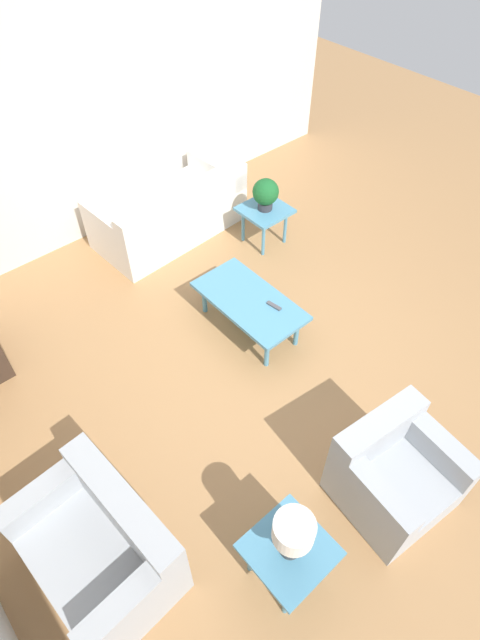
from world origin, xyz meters
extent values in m
plane|color=#A87A4C|center=(0.00, 0.00, 0.00)|extent=(14.00, 14.00, 0.00)
cube|color=silver|center=(3.06, 0.00, 1.35)|extent=(0.12, 7.20, 2.70)
cube|color=white|center=(2.36, -0.41, 0.22)|extent=(1.02, 1.88, 0.45)
cube|color=white|center=(2.01, -0.43, 0.61)|extent=(0.30, 1.84, 0.33)
cube|color=white|center=(2.41, -1.22, 0.56)|extent=(0.93, 0.25, 0.22)
cube|color=white|center=(2.32, 0.41, 0.56)|extent=(0.93, 0.25, 0.22)
cube|color=#A8ADB2|center=(-1.63, 0.29, 0.21)|extent=(0.85, 0.89, 0.42)
cube|color=#A8ADB2|center=(-1.35, 0.26, 0.60)|extent=(0.29, 0.82, 0.36)
cube|color=#A8ADB2|center=(-1.59, 0.61, 0.54)|extent=(0.78, 0.25, 0.23)
cube|color=#A8ADB2|center=(-1.66, -0.03, 0.54)|extent=(0.78, 0.25, 0.23)
cube|color=#A8ADB2|center=(-0.58, 2.31, 0.21)|extent=(1.17, 0.83, 0.42)
cube|color=#A8ADB2|center=(-0.56, 2.03, 0.60)|extent=(1.14, 0.27, 0.36)
cube|color=#A8ADB2|center=(-0.10, 2.34, 0.54)|extent=(0.21, 0.77, 0.23)
cube|color=#A8ADB2|center=(-1.07, 2.28, 0.54)|extent=(0.21, 0.77, 0.23)
cube|color=teal|center=(0.49, -0.07, 0.39)|extent=(1.18, 0.61, 0.04)
cylinder|color=teal|center=(0.00, -0.28, 0.19)|extent=(0.05, 0.05, 0.37)
cylinder|color=teal|center=(0.97, -0.28, 0.19)|extent=(0.05, 0.05, 0.37)
cylinder|color=teal|center=(0.00, 0.13, 0.19)|extent=(0.05, 0.05, 0.37)
cylinder|color=teal|center=(0.97, 0.13, 0.19)|extent=(0.05, 0.05, 0.37)
cube|color=teal|center=(1.44, -1.17, 0.46)|extent=(0.54, 0.54, 0.04)
cylinder|color=teal|center=(1.26, -1.36, 0.22)|extent=(0.04, 0.04, 0.45)
cylinder|color=teal|center=(1.62, -1.36, 0.22)|extent=(0.04, 0.04, 0.45)
cylinder|color=teal|center=(1.26, -0.99, 0.22)|extent=(0.04, 0.04, 0.45)
cylinder|color=teal|center=(1.62, -0.99, 0.22)|extent=(0.04, 0.04, 0.45)
cube|color=teal|center=(-1.48, 1.33, 0.46)|extent=(0.54, 0.54, 0.04)
cylinder|color=teal|center=(-1.67, 1.15, 0.22)|extent=(0.04, 0.04, 0.45)
cylinder|color=teal|center=(-1.30, 1.15, 0.22)|extent=(0.04, 0.04, 0.45)
cylinder|color=teal|center=(-1.67, 1.51, 0.22)|extent=(0.04, 0.04, 0.45)
cylinder|color=teal|center=(-1.30, 1.51, 0.22)|extent=(0.04, 0.04, 0.45)
cylinder|color=#333338|center=(1.44, -1.17, 0.53)|extent=(0.18, 0.18, 0.10)
sphere|color=#195B28|center=(1.44, -1.17, 0.71)|extent=(0.31, 0.31, 0.31)
cylinder|color=#333333|center=(-1.48, 1.33, 0.61)|extent=(0.14, 0.14, 0.26)
cylinder|color=white|center=(-1.48, 1.33, 0.83)|extent=(0.27, 0.27, 0.17)
cube|color=#4C4C51|center=(0.25, -0.19, 0.42)|extent=(0.16, 0.06, 0.02)
camera|label=1|loc=(-2.10, 2.30, 3.96)|focal=28.00mm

